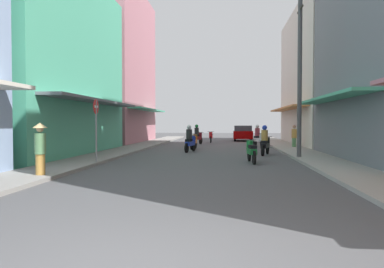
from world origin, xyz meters
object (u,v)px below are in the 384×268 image
(pedestrian_far, at_px, (40,147))
(utility_pole, at_px, (300,77))
(pedestrian_midway, at_px, (294,137))
(motorbike_maroon, at_px, (198,136))
(street_sign_no_entry, at_px, (96,122))
(motorbike_blue, at_px, (190,140))
(motorbike_orange, at_px, (194,141))
(motorbike_black, at_px, (265,142))
(motorbike_green, at_px, (251,151))
(parked_car, at_px, (243,133))
(motorbike_white, at_px, (258,137))
(motorbike_red, at_px, (211,137))

(pedestrian_far, xyz_separation_m, utility_pole, (8.95, 6.91, 2.87))
(pedestrian_midway, bearing_deg, motorbike_maroon, 148.22)
(street_sign_no_entry, bearing_deg, motorbike_blue, 65.43)
(motorbike_maroon, bearing_deg, motorbike_orange, -88.02)
(street_sign_no_entry, bearing_deg, utility_pole, 19.30)
(motorbike_black, relative_size, pedestrian_far, 1.03)
(motorbike_green, height_order, motorbike_black, motorbike_black)
(street_sign_no_entry, bearing_deg, pedestrian_midway, 46.99)
(utility_pole, bearing_deg, motorbike_maroon, 116.26)
(motorbike_blue, bearing_deg, motorbike_green, -60.22)
(parked_car, distance_m, pedestrian_far, 25.91)
(motorbike_maroon, xyz_separation_m, pedestrian_far, (-3.29, -18.38, 0.25))
(motorbike_white, xyz_separation_m, parked_car, (-0.72, 8.93, 0.04))
(motorbike_green, height_order, utility_pole, utility_pole)
(motorbike_white, relative_size, utility_pole, 0.23)
(pedestrian_midway, distance_m, utility_pole, 8.01)
(parked_car, bearing_deg, motorbike_red, -128.25)
(motorbike_red, bearing_deg, motorbike_orange, -95.17)
(motorbike_orange, height_order, motorbike_red, same)
(motorbike_maroon, xyz_separation_m, parked_car, (3.79, 6.54, 0.04))
(parked_car, bearing_deg, pedestrian_far, -105.86)
(motorbike_blue, xyz_separation_m, parked_car, (3.60, 14.18, 0.04))
(motorbike_blue, relative_size, motorbike_black, 1.01)
(motorbike_blue, distance_m, pedestrian_midway, 7.38)
(motorbike_blue, distance_m, utility_pole, 7.38)
(pedestrian_midway, bearing_deg, street_sign_no_entry, -133.01)
(motorbike_black, relative_size, street_sign_no_entry, 0.66)
(motorbike_green, xyz_separation_m, pedestrian_midway, (3.33, 9.04, 0.26))
(motorbike_green, height_order, pedestrian_far, pedestrian_far)
(motorbike_green, xyz_separation_m, motorbike_orange, (-3.18, 7.99, 0.00))
(utility_pole, bearing_deg, parked_car, 95.92)
(motorbike_orange, relative_size, motorbike_red, 1.00)
(motorbike_maroon, distance_m, motorbike_red, 3.04)
(motorbike_orange, height_order, street_sign_no_entry, street_sign_no_entry)
(motorbike_blue, relative_size, street_sign_no_entry, 0.67)
(motorbike_maroon, distance_m, motorbike_green, 13.61)
(motorbike_green, relative_size, utility_pole, 0.24)
(motorbike_white, relative_size, pedestrian_midway, 1.12)
(pedestrian_far, bearing_deg, motorbike_maroon, 79.85)
(motorbike_green, relative_size, pedestrian_far, 1.06)
(motorbike_green, distance_m, motorbike_white, 10.87)
(motorbike_black, relative_size, parked_car, 0.42)
(parked_car, relative_size, utility_pole, 0.55)
(motorbike_green, distance_m, pedestrian_midway, 9.64)
(motorbike_maroon, height_order, motorbike_green, motorbike_maroon)
(motorbike_blue, distance_m, pedestrian_far, 11.30)
(motorbike_white, height_order, motorbike_red, motorbike_white)
(pedestrian_far, relative_size, utility_pole, 0.23)
(utility_pole, bearing_deg, motorbike_black, 121.51)
(motorbike_white, height_order, utility_pole, utility_pole)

